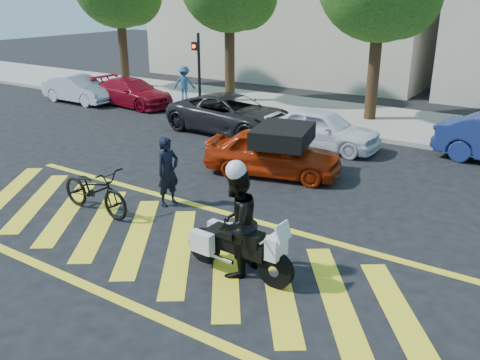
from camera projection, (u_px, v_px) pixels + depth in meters
The scene contains 14 objects.
ground at pixel (160, 242), 10.16m from camera, with size 90.00×90.00×0.00m, color black.
sidewalk at pixel (369, 120), 19.54m from camera, with size 60.00×5.00×0.15m, color #9E998E.
crosswalk at pixel (159, 242), 10.18m from camera, with size 12.33×4.00×0.01m.
signal_pole at pixel (198, 66), 20.47m from camera, with size 0.28×0.43×3.20m.
officer_bike at pixel (168, 172), 11.70m from camera, with size 0.60×0.39×1.64m, color black.
bicycle at pixel (95, 190), 11.37m from camera, with size 0.72×2.07×1.09m, color black.
police_motorcycle at pixel (237, 246), 8.89m from camera, with size 2.19×0.70×0.97m.
officer_moto at pixel (236, 223), 8.74m from camera, with size 0.94×0.74×1.94m, color black.
red_convertible at pixel (273, 153), 13.73m from camera, with size 1.48×3.69×1.26m, color #AB2607.
parked_far_left at pixel (79, 89), 22.86m from camera, with size 1.28×3.68×1.21m, color #B6B8BE.
parked_left at pixel (133, 92), 22.18m from camera, with size 1.66×4.08×1.18m, color maroon.
parked_mid_left at pixel (232, 114), 17.86m from camera, with size 2.23×4.83×1.34m, color black.
parked_mid_right at pixel (322, 129), 16.10m from camera, with size 1.51×3.74×1.28m, color white.
pedestrian_left at pixel (184, 83), 22.46m from camera, with size 0.99×0.57×1.53m, color #2C5379.
Camera 1 is at (6.33, -6.72, 4.70)m, focal length 38.00 mm.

